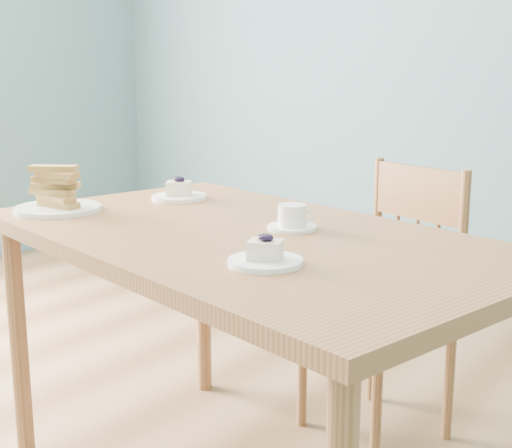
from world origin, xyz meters
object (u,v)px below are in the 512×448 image
object	(u,v)px
dining_chair	(386,300)
biscotti_plate	(57,196)
dining_table	(245,261)
cheesecake_plate_near	(265,257)
coffee_cup	(292,219)
cheesecake_plate_far	(179,193)

from	to	relation	value
dining_chair	biscotti_plate	distance (m)	1.07
dining_chair	biscotti_plate	xyz separation A→B (m)	(-0.70, -0.73, 0.36)
dining_table	biscotti_plate	xyz separation A→B (m)	(-0.60, -0.12, 0.12)
cheesecake_plate_near	coffee_cup	xyz separation A→B (m)	(-0.15, 0.31, 0.01)
dining_chair	cheesecake_plate_far	bearing A→B (deg)	-129.46
dining_chair	coffee_cup	size ratio (longest dim) A/B	6.82
cheesecake_plate_near	biscotti_plate	bearing A→B (deg)	173.89
cheesecake_plate_near	biscotti_plate	distance (m)	0.83
dining_chair	coffee_cup	distance (m)	0.61
cheesecake_plate_far	biscotti_plate	xyz separation A→B (m)	(-0.15, -0.36, 0.03)
dining_table	dining_chair	world-z (taller)	dining_chair
cheesecake_plate_far	biscotti_plate	distance (m)	0.38
biscotti_plate	cheesecake_plate_far	bearing A→B (deg)	67.62
cheesecake_plate_far	biscotti_plate	size ratio (longest dim) A/B	0.70
dining_chair	coffee_cup	xyz separation A→B (m)	(-0.02, -0.50, 0.35)
coffee_cup	biscotti_plate	world-z (taller)	biscotti_plate
cheesecake_plate_far	coffee_cup	xyz separation A→B (m)	(0.53, -0.13, 0.01)
dining_chair	cheesecake_plate_far	size ratio (longest dim) A/B	5.04
dining_table	coffee_cup	world-z (taller)	coffee_cup
dining_chair	cheesecake_plate_near	size ratio (longest dim) A/B	5.47
dining_chair	biscotti_plate	size ratio (longest dim) A/B	3.52
cheesecake_plate_far	dining_table	bearing A→B (deg)	-26.94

